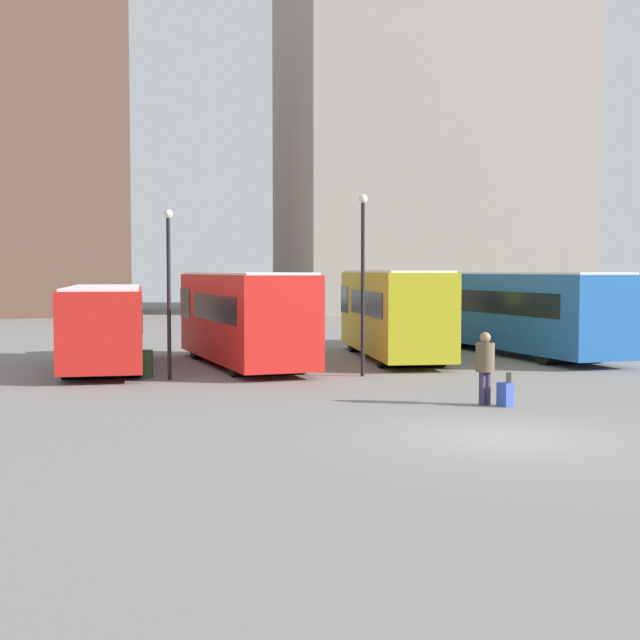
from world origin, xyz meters
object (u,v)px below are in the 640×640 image
at_px(bus_1, 243,315).
at_px(lamp_post_0, 169,279).
at_px(bus_0, 105,324).
at_px(trash_bin, 145,364).
at_px(suitcase, 505,394).
at_px(bus_3, 515,309).
at_px(lamp_post_1, 363,270).
at_px(bus_2, 392,311).
at_px(traveler, 485,362).

distance_m(bus_1, lamp_post_0, 4.69).
distance_m(bus_0, trash_bin, 3.25).
height_order(suitcase, lamp_post_0, lamp_post_0).
relative_size(bus_0, bus_1, 0.91).
bearing_deg(trash_bin, lamp_post_0, -48.79).
bearing_deg(suitcase, bus_1, 3.28).
distance_m(suitcase, lamp_post_0, 10.94).
xyz_separation_m(bus_3, trash_bin, (-14.64, -4.63, -1.36)).
bearing_deg(bus_0, lamp_post_1, -115.47).
bearing_deg(lamp_post_0, trash_bin, 131.21).
bearing_deg(bus_2, bus_3, -77.48).
relative_size(bus_0, traveler, 5.01).
height_order(suitcase, trash_bin, trash_bin).
xyz_separation_m(bus_0, lamp_post_0, (1.96, -3.61, 1.56)).
height_order(bus_1, lamp_post_0, lamp_post_0).
height_order(suitcase, lamp_post_1, lamp_post_1).
distance_m(lamp_post_1, trash_bin, 7.43).
height_order(bus_3, suitcase, bus_3).
relative_size(suitcase, lamp_post_1, 0.15).
height_order(bus_1, suitcase, bus_1).
bearing_deg(lamp_post_1, bus_1, 129.10).
relative_size(bus_0, suitcase, 10.70).
relative_size(bus_1, suitcase, 11.71).
bearing_deg(traveler, bus_2, -27.77).
relative_size(bus_0, bus_3, 0.72).
xyz_separation_m(bus_1, lamp_post_1, (3.24, -3.99, 1.59)).
bearing_deg(bus_3, bus_2, 92.32).
distance_m(bus_2, bus_3, 5.35).
bearing_deg(suitcase, trash_bin, 24.91).
bearing_deg(lamp_post_1, trash_bin, 169.50).
bearing_deg(traveler, lamp_post_1, -9.81).
relative_size(bus_1, bus_3, 0.79).
xyz_separation_m(suitcase, lamp_post_0, (-7.73, 7.22, 2.78)).
height_order(traveler, lamp_post_1, lamp_post_1).
bearing_deg(suitcase, lamp_post_0, 25.45).
bearing_deg(traveler, lamp_post_0, 25.27).
height_order(bus_1, bus_3, bus_3).
height_order(bus_0, lamp_post_0, lamp_post_0).
bearing_deg(bus_3, trash_bin, 102.75).
distance_m(suitcase, lamp_post_1, 7.65).
height_order(bus_2, traveler, bus_2).
relative_size(bus_3, lamp_post_1, 2.20).
xyz_separation_m(bus_2, lamp_post_0, (-8.61, -4.79, 1.28)).
distance_m(bus_3, trash_bin, 15.41).
height_order(bus_1, trash_bin, bus_1).
bearing_deg(trash_bin, bus_3, 17.56).
bearing_deg(bus_0, suitcase, -136.76).
height_order(traveler, trash_bin, traveler).
relative_size(traveler, lamp_post_0, 0.35).
bearing_deg(bus_3, lamp_post_0, 106.57).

